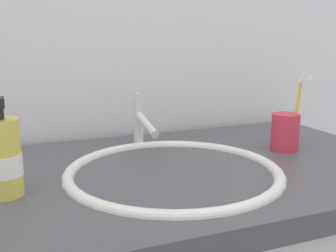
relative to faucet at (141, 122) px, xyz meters
name	(u,v)px	position (x,y,z in m)	size (l,w,h in m)	color
tiled_wall_back	(129,15)	(0.02, 0.17, 0.26)	(2.24, 0.04, 2.40)	silver
sink_basin	(173,190)	(0.00, -0.21, -0.10)	(0.44, 0.44, 0.11)	white
faucet	(141,122)	(0.00, 0.00, 0.00)	(0.02, 0.16, 0.13)	silver
toothbrush_cup	(285,132)	(0.31, -0.15, -0.02)	(0.07, 0.07, 0.09)	#D8334C
toothbrush_yellow	(297,105)	(0.35, -0.15, 0.04)	(0.03, 0.01, 0.18)	yellow
toothbrush_white	(302,107)	(0.34, -0.17, 0.04)	(0.04, 0.02, 0.18)	white
soap_dispenser	(3,158)	(-0.31, -0.21, 0.00)	(0.06, 0.06, 0.17)	#DBCC4C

